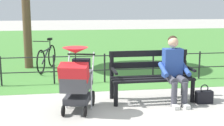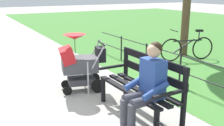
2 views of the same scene
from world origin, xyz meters
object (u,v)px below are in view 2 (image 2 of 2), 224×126
Objects in this scene: stroller at (79,62)px; bicycle at (187,48)px; person_on_bench at (146,84)px; park_bench at (143,83)px.

bicycle is (0.73, -3.62, -0.23)m from stroller.
person_on_bench is 4.26m from bicycle.
bicycle is at bearing -78.61° from stroller.
person_on_bench is (-0.40, 0.22, 0.15)m from park_bench.
park_bench is 1.26× the size of person_on_bench.
park_bench is at bearing -161.67° from stroller.
bicycle is (2.19, -3.14, -0.16)m from park_bench.
stroller is 3.70m from bicycle.
stroller is at bearing 101.39° from bicycle.
park_bench is 0.48m from person_on_bench.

